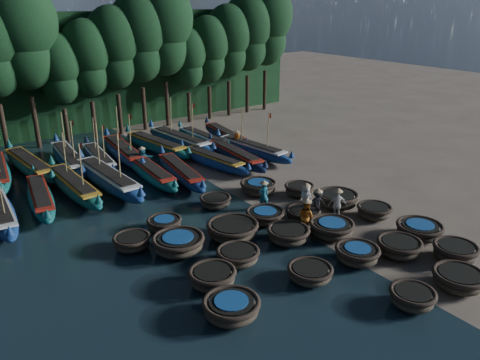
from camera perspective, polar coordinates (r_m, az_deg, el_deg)
ground at (r=25.98m, az=3.05°, el=-3.95°), size 120.00×120.00×0.00m
foliage_wall at (r=44.63m, az=-16.73°, el=12.63°), size 40.00×3.00×10.00m
coracle_2 at (r=19.57m, az=20.26°, el=-13.27°), size 2.10×2.10×0.71m
coracle_3 at (r=21.36m, az=25.08°, el=-10.86°), size 2.40×2.40×0.75m
coracle_4 at (r=23.35m, az=24.76°, el=-7.91°), size 2.11×2.11×0.79m
coracle_5 at (r=17.86m, az=-1.06°, el=-15.27°), size 2.67×2.67×0.76m
coracle_6 at (r=20.14m, az=8.54°, el=-11.11°), size 1.93×1.93×0.64m
coracle_7 at (r=21.72m, az=14.10°, el=-8.71°), size 2.36×2.36×0.77m
coracle_8 at (r=22.83m, az=18.84°, el=-7.73°), size 2.30×2.30×0.77m
coracle_9 at (r=24.75m, az=21.03°, el=-5.69°), size 2.41×2.41×0.76m
coracle_10 at (r=19.53m, az=-3.39°, el=-11.72°), size 2.01×2.01×0.77m
coracle_11 at (r=21.02m, az=-0.25°, el=-9.20°), size 2.36×2.36×0.71m
coracle_12 at (r=22.85m, az=5.91°, el=-6.58°), size 2.46×2.46×0.75m
coracle_13 at (r=23.68m, az=11.10°, el=-5.77°), size 2.57×2.57×0.79m
coracle_14 at (r=26.15m, az=16.05°, el=-3.65°), size 2.14×2.14×0.72m
coracle_15 at (r=22.06m, az=-7.52°, el=-7.63°), size 2.48×2.48×0.82m
coracle_16 at (r=23.05m, az=-0.90°, el=-6.06°), size 2.70×2.70×0.84m
coracle_17 at (r=24.70m, az=3.08°, el=-4.34°), size 2.50×2.50×0.69m
coracle_18 at (r=25.17m, az=7.71°, el=-4.09°), size 1.95×1.95×0.64m
coracle_19 at (r=26.97m, az=11.80°, el=-2.29°), size 2.44×2.44×0.85m
coracle_20 at (r=22.72m, az=-13.03°, el=-7.33°), size 1.87×1.87×0.70m
coracle_21 at (r=24.17m, az=-9.21°, el=-5.25°), size 2.12×2.12×0.66m
coracle_22 at (r=26.46m, az=-3.02°, el=-2.58°), size 2.13×2.13×0.66m
coracle_23 at (r=28.26m, az=2.24°, el=-0.82°), size 2.73×2.73×0.75m
coracle_24 at (r=28.14m, az=7.25°, el=-1.13°), size 1.98×1.98×0.72m
long_boat_0 at (r=27.82m, az=-27.17°, el=-3.48°), size 1.82×7.72×3.28m
long_boat_1 at (r=28.93m, az=-23.13°, el=-1.92°), size 2.44×7.50×1.34m
long_boat_2 at (r=29.75m, az=-19.64°, el=-0.66°), size 1.67×8.45×3.59m
long_boat_3 at (r=30.12m, az=-15.80°, el=0.16°), size 2.03×9.21×3.92m
long_boat_4 at (r=30.91m, az=-10.85°, el=0.97°), size 1.89×7.92×1.40m
long_boat_5 at (r=30.67m, az=-7.27°, el=1.01°), size 2.50×7.72×1.37m
long_boat_6 at (r=32.74m, az=-3.34°, el=2.44°), size 2.25×7.39×1.31m
long_boat_7 at (r=33.56m, az=-0.57°, el=3.01°), size 2.00×7.91×1.40m
long_boat_8 at (r=34.96m, az=1.47°, el=3.80°), size 2.35×8.18×3.50m
long_boat_10 at (r=34.55m, az=-24.27°, el=1.69°), size 2.28×8.58×1.52m
long_boat_11 at (r=34.85m, az=-20.14°, el=2.45°), size 2.21×8.52×3.63m
long_boat_12 at (r=34.45m, az=-16.81°, el=2.53°), size 2.13×7.56×3.23m
long_boat_13 at (r=35.25m, az=-14.03°, el=3.36°), size 2.31×8.69×3.71m
long_boat_14 at (r=36.47m, az=-10.18°, el=4.23°), size 2.58×8.34×1.48m
long_boat_15 at (r=37.30m, az=-7.33°, el=4.83°), size 2.39×8.81×3.76m
long_boat_16 at (r=38.01m, az=-4.60°, el=5.10°), size 1.44×7.48×1.32m
long_boat_17 at (r=38.71m, az=-1.83°, el=5.48°), size 2.40×7.61×1.35m
fisherman_0 at (r=26.01m, az=8.02°, el=-2.05°), size 0.65×0.86×1.78m
fisherman_1 at (r=26.05m, az=2.90°, el=-1.69°), size 0.68×0.56×1.81m
fisherman_2 at (r=23.63m, az=8.05°, el=-4.33°), size 0.74×0.92×1.98m
fisherman_3 at (r=25.51m, az=9.42°, el=-2.73°), size 1.13×0.92×1.73m
fisherman_4 at (r=25.33m, az=11.77°, el=-2.84°), size 1.06×0.85×1.88m
fisherman_5 at (r=32.77m, az=-11.81°, el=2.63°), size 1.52×1.07×1.78m
fisherman_6 at (r=35.93m, az=-0.37°, el=4.79°), size 0.77×0.91×1.77m
tree_4 at (r=39.03m, az=-25.13°, el=15.89°), size 5.34×5.34×12.58m
tree_5 at (r=39.84m, az=-21.25°, el=12.56°), size 3.68×3.68×8.68m
tree_6 at (r=40.43m, az=-18.18°, el=14.02°), size 4.09×4.09×9.65m
tree_7 at (r=41.14m, az=-15.17°, el=15.39°), size 4.51×4.51×10.63m
tree_8 at (r=41.99m, az=-12.24°, el=16.66°), size 4.92×4.92×11.60m
tree_9 at (r=42.95m, az=-9.40°, el=17.85°), size 5.34×5.34×12.58m
tree_10 at (r=44.28m, az=-6.46°, el=14.58°), size 3.68×3.68×8.68m
tree_11 at (r=45.40m, az=-3.90°, el=15.68°), size 4.09×4.09×9.65m
tree_12 at (r=46.61m, az=-1.43°, el=16.70°), size 4.51×4.51×10.63m
tree_13 at (r=47.91m, az=0.92°, el=17.64°), size 4.92×4.92×11.60m
tree_14 at (r=49.30m, az=3.17°, el=18.50°), size 5.34×5.34×12.58m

